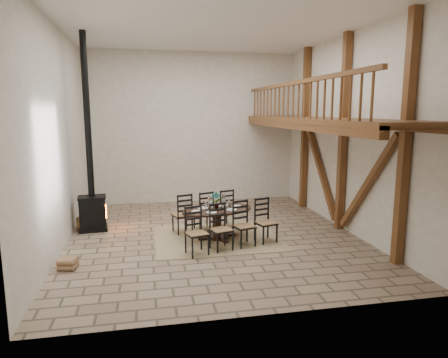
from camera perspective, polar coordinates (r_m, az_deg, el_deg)
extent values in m
plane|color=gray|center=(10.06, -1.52, -8.13)|extent=(8.00, 8.00, 0.00)
cube|color=silver|center=(13.55, -4.47, 7.24)|extent=(7.00, 0.02, 5.00)
cube|color=silver|center=(5.70, 5.25, 3.77)|extent=(7.00, 0.02, 5.00)
cube|color=silver|center=(9.64, -22.65, 5.50)|extent=(0.02, 8.00, 5.00)
cube|color=silver|center=(10.75, 17.24, 6.18)|extent=(0.02, 8.00, 5.00)
cube|color=white|center=(9.76, -1.66, 21.04)|extent=(7.00, 8.00, 0.02)
cube|color=brown|center=(8.57, 24.50, 4.93)|extent=(0.18, 0.18, 5.00)
cube|color=brown|center=(10.69, 16.68, 6.19)|extent=(0.18, 0.18, 5.00)
cube|color=brown|center=(12.95, 11.49, 6.96)|extent=(0.18, 0.18, 5.00)
cube|color=brown|center=(9.74, 19.78, -0.82)|extent=(0.14, 2.16, 2.54)
cube|color=brown|center=(11.92, 13.62, 1.33)|extent=(0.14, 2.16, 2.54)
cube|color=brown|center=(10.68, 16.76, 7.79)|extent=(0.20, 7.80, 0.20)
cube|color=brown|center=(10.38, 13.42, 8.17)|extent=(1.60, 7.80, 0.12)
cube|color=brown|center=(10.11, 9.75, 7.69)|extent=(0.18, 7.80, 0.22)
cube|color=brown|center=(10.13, 9.92, 13.35)|extent=(0.09, 7.60, 0.09)
cube|color=brown|center=(10.11, 9.85, 10.98)|extent=(0.06, 7.60, 0.86)
cube|color=tan|center=(9.88, -0.97, -8.42)|extent=(3.00, 2.50, 0.02)
ellipsoid|color=black|center=(9.68, -0.99, -4.41)|extent=(2.03, 1.55, 0.04)
cylinder|color=black|center=(9.78, -0.98, -6.52)|extent=(0.18, 0.18, 0.66)
cylinder|color=black|center=(9.86, -0.97, -8.19)|extent=(0.55, 0.55, 0.06)
cube|color=tan|center=(8.69, -3.90, -7.78)|extent=(0.53, 0.52, 0.04)
cube|color=black|center=(8.77, -3.88, -9.32)|extent=(0.52, 0.52, 0.45)
cube|color=black|center=(8.78, -4.42, -5.73)|extent=(0.37, 0.14, 0.59)
cube|color=tan|center=(8.94, -0.39, -7.26)|extent=(0.53, 0.52, 0.04)
cube|color=black|center=(9.01, -0.39, -8.77)|extent=(0.52, 0.52, 0.45)
cube|color=black|center=(9.02, -0.95, -5.27)|extent=(0.37, 0.14, 0.59)
cube|color=tan|center=(9.21, 2.91, -6.75)|extent=(0.53, 0.52, 0.04)
cube|color=black|center=(9.28, 2.89, -8.21)|extent=(0.52, 0.52, 0.45)
cube|color=black|center=(9.29, 2.33, -4.83)|extent=(0.37, 0.14, 0.59)
cube|color=tan|center=(9.52, 6.00, -6.25)|extent=(0.53, 0.52, 0.04)
cube|color=black|center=(9.59, 5.97, -7.67)|extent=(0.52, 0.52, 0.45)
cube|color=black|center=(9.60, 5.41, -4.40)|extent=(0.37, 0.14, 0.59)
cube|color=tan|center=(10.20, -5.98, -5.15)|extent=(0.53, 0.52, 0.04)
cube|color=black|center=(10.27, -5.95, -6.48)|extent=(0.52, 0.52, 0.45)
cube|color=black|center=(9.97, -5.60, -3.86)|extent=(0.37, 0.14, 0.59)
cube|color=tan|center=(10.43, -2.94, -4.78)|extent=(0.53, 0.52, 0.04)
cube|color=black|center=(10.49, -2.93, -6.09)|extent=(0.52, 0.52, 0.45)
cube|color=black|center=(10.20, -2.51, -3.51)|extent=(0.37, 0.14, 0.59)
cube|color=tan|center=(10.68, -0.05, -4.41)|extent=(0.53, 0.52, 0.04)
cube|color=black|center=(10.75, -0.05, -5.69)|extent=(0.52, 0.52, 0.45)
cube|color=black|center=(10.46, 0.43, -3.17)|extent=(0.37, 0.14, 0.59)
cube|color=silver|center=(9.67, -0.99, -4.26)|extent=(1.52, 1.05, 0.01)
cube|color=white|center=(9.65, -0.99, -3.78)|extent=(0.94, 0.54, 0.18)
cylinder|color=white|center=(9.56, -1.94, -3.43)|extent=(0.12, 0.12, 0.34)
cylinder|color=white|center=(9.71, -0.05, -3.21)|extent=(0.12, 0.12, 0.34)
cylinder|color=white|center=(9.58, -1.94, -3.95)|extent=(0.06, 0.06, 0.16)
cylinder|color=white|center=(9.73, -0.05, -3.72)|extent=(0.06, 0.06, 0.16)
imported|color=#4C723F|center=(9.67, -1.12, -3.04)|extent=(0.25, 0.20, 0.41)
cube|color=black|center=(11.04, -18.13, -6.70)|extent=(0.75, 0.60, 0.11)
cube|color=black|center=(10.93, -18.25, -4.52)|extent=(0.69, 0.54, 0.76)
cube|color=#FF590C|center=(10.92, -16.49, -4.44)|extent=(0.05, 0.30, 0.30)
cube|color=black|center=(10.84, -18.37, -2.47)|extent=(0.74, 0.59, 0.04)
cylinder|color=black|center=(10.62, -18.97, 8.51)|extent=(0.16, 0.16, 4.09)
cylinder|color=brown|center=(11.10, -19.03, -6.07)|extent=(0.51, 0.51, 0.33)
cube|color=tan|center=(11.05, -19.09, -5.04)|extent=(0.27, 0.27, 0.10)
cube|color=tan|center=(8.63, -21.42, -11.12)|extent=(0.40, 0.41, 0.23)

